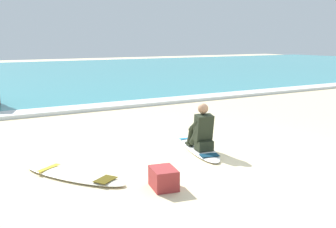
{
  "coord_description": "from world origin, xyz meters",
  "views": [
    {
      "loc": [
        -4.43,
        -5.75,
        2.27
      ],
      "look_at": [
        0.04,
        1.95,
        0.55
      ],
      "focal_mm": 41.44,
      "sensor_mm": 36.0,
      "label": 1
    }
  ],
  "objects_px": {
    "surfboard_main": "(198,147)",
    "surfboard_spare_near": "(74,175)",
    "surfer_seated": "(202,131)",
    "beach_bag": "(164,178)"
  },
  "relations": [
    {
      "from": "surfboard_main",
      "to": "surfboard_spare_near",
      "type": "xyz_separation_m",
      "value": [
        -2.77,
        -0.37,
        0.0
      ]
    },
    {
      "from": "surfer_seated",
      "to": "surfboard_spare_near",
      "type": "xyz_separation_m",
      "value": [
        -2.68,
        -0.13,
        -0.4
      ]
    },
    {
      "from": "surfboard_spare_near",
      "to": "beach_bag",
      "type": "bearing_deg",
      "value": -47.99
    },
    {
      "from": "surfboard_main",
      "to": "beach_bag",
      "type": "height_order",
      "value": "beach_bag"
    },
    {
      "from": "beach_bag",
      "to": "surfboard_main",
      "type": "bearing_deg",
      "value": 42.03
    },
    {
      "from": "surfer_seated",
      "to": "surfboard_spare_near",
      "type": "distance_m",
      "value": 2.72
    },
    {
      "from": "surfer_seated",
      "to": "beach_bag",
      "type": "height_order",
      "value": "surfer_seated"
    },
    {
      "from": "surfboard_main",
      "to": "surfboard_spare_near",
      "type": "height_order",
      "value": "same"
    },
    {
      "from": "surfer_seated",
      "to": "surfboard_main",
      "type": "bearing_deg",
      "value": 69.59
    },
    {
      "from": "surfboard_main",
      "to": "surfboard_spare_near",
      "type": "distance_m",
      "value": 2.8
    }
  ]
}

